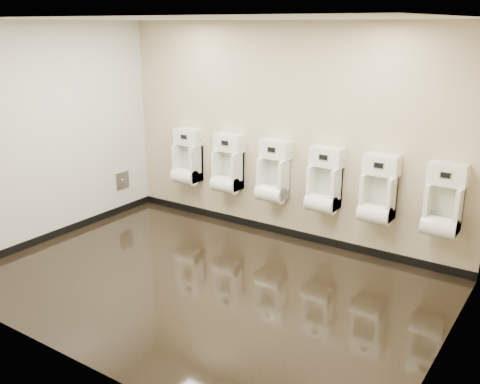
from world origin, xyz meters
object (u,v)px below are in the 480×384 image
(urinal_0, at_px, (187,161))
(urinal_3, at_px, (324,185))
(access_panel, at_px, (122,180))
(urinal_1, at_px, (228,168))
(urinal_2, at_px, (273,176))
(urinal_4, at_px, (378,194))
(urinal_5, at_px, (443,206))

(urinal_0, bearing_deg, urinal_3, 0.00)
(access_panel, bearing_deg, urinal_1, 13.84)
(urinal_2, relative_size, urinal_4, 1.00)
(urinal_2, xyz_separation_m, urinal_5, (2.16, 0.00, 0.00))
(urinal_3, bearing_deg, urinal_0, 180.00)
(urinal_1, xyz_separation_m, urinal_5, (2.89, 0.00, 0.00))
(urinal_2, bearing_deg, access_panel, -170.30)
(urinal_0, height_order, urinal_4, same)
(urinal_1, distance_m, urinal_4, 2.15)
(urinal_4, bearing_deg, urinal_0, 180.00)
(urinal_4, height_order, urinal_5, same)
(urinal_1, xyz_separation_m, urinal_4, (2.15, 0.00, 0.00))
(urinal_2, xyz_separation_m, urinal_4, (1.42, 0.00, 0.00))
(urinal_1, bearing_deg, urinal_0, 180.00)
(access_panel, relative_size, urinal_3, 0.32)
(urinal_1, bearing_deg, urinal_5, 0.00)
(access_panel, height_order, urinal_4, urinal_4)
(urinal_0, relative_size, urinal_1, 1.00)
(urinal_0, bearing_deg, urinal_5, 0.00)
(urinal_4, bearing_deg, urinal_1, 180.00)
(access_panel, distance_m, urinal_2, 2.45)
(access_panel, relative_size, urinal_2, 0.32)
(urinal_2, xyz_separation_m, urinal_3, (0.73, 0.00, 0.00))
(urinal_0, xyz_separation_m, urinal_1, (0.72, 0.00, 0.00))
(access_panel, relative_size, urinal_0, 0.32)
(urinal_2, distance_m, urinal_3, 0.73)
(access_panel, bearing_deg, urinal_0, 23.52)
(urinal_1, bearing_deg, access_panel, -166.16)
(urinal_0, xyz_separation_m, urinal_2, (1.45, 0.00, 0.00))
(urinal_0, height_order, urinal_5, same)
(access_panel, distance_m, urinal_4, 3.85)
(access_panel, relative_size, urinal_1, 0.32)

